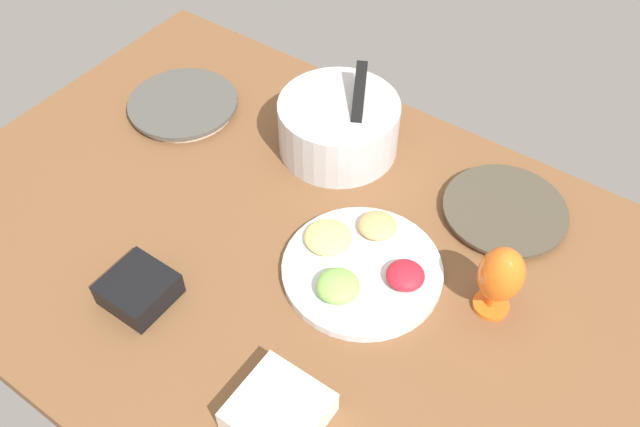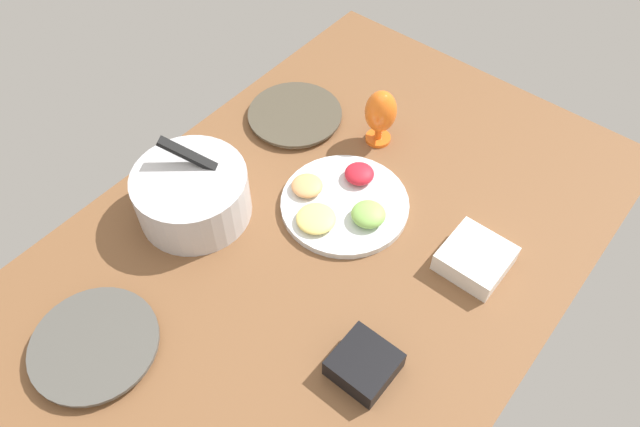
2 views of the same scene
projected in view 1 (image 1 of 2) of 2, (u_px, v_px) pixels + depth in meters
The scene contains 8 objects.
ground_plane at pixel (300, 258), 136.45cm from camera, with size 160.00×104.00×4.00cm, color brown.
dinner_plate_left at pixel (183, 105), 163.21cm from camera, with size 26.41×26.41×2.50cm.
dinner_plate_right at pixel (505, 211), 140.78cm from camera, with size 25.96×25.96×2.04cm.
mixing_bowl at pixel (339, 125), 150.19cm from camera, with size 26.99×26.99×19.26cm.
fruit_platter at pixel (361, 266), 130.50cm from camera, with size 31.33×31.33×5.48cm.
hurricane_glass_orange at pixel (500, 277), 119.25cm from camera, with size 8.27×8.27×16.09cm.
square_bowl_black at pixel (139, 288), 125.53cm from camera, with size 11.88×11.88×5.20cm.
square_bowl_white at pixel (278, 411), 109.48cm from camera, with size 14.19×14.19×5.23cm.
Camera 1 is at (51.38, -66.11, 106.19)cm, focal length 37.87 mm.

